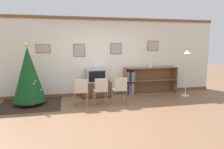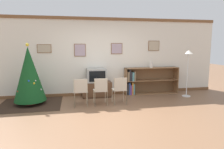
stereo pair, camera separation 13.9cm
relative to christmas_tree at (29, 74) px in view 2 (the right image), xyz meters
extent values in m
plane|color=brown|center=(2.23, -1.43, -0.91)|extent=(24.00, 24.00, 0.00)
cube|color=silver|center=(2.23, 0.80, 0.44)|extent=(8.68, 0.08, 2.70)
cube|color=brown|center=(2.23, 0.74, 1.74)|extent=(8.68, 0.03, 0.10)
cube|color=brown|center=(2.23, 0.74, -0.86)|extent=(8.68, 0.03, 0.10)
cube|color=brown|center=(0.36, 0.75, 0.74)|extent=(0.46, 0.02, 0.28)
cube|color=tan|center=(0.36, 0.73, 0.74)|extent=(0.42, 0.01, 0.25)
cube|color=brown|center=(1.53, 0.75, 0.68)|extent=(0.39, 0.02, 0.43)
cube|color=#A893A3|center=(1.53, 0.73, 0.68)|extent=(0.36, 0.01, 0.39)
cube|color=brown|center=(2.81, 0.75, 0.73)|extent=(0.41, 0.02, 0.38)
cube|color=#A893A3|center=(2.81, 0.73, 0.73)|extent=(0.37, 0.01, 0.34)
cube|color=brown|center=(4.20, 0.75, 0.83)|extent=(0.42, 0.02, 0.36)
cube|color=tan|center=(4.20, 0.73, 0.83)|extent=(0.38, 0.01, 0.33)
cube|color=#332319|center=(0.00, 0.00, -0.90)|extent=(1.80, 1.66, 0.01)
cylinder|color=maroon|center=(0.00, 0.00, -0.85)|extent=(0.36, 0.36, 0.10)
cone|color=#14471E|center=(0.00, 0.00, 0.01)|extent=(0.93, 0.93, 1.61)
sphere|color=yellow|center=(0.00, 0.00, 0.86)|extent=(0.10, 0.10, 0.10)
sphere|color=gold|center=(0.17, -0.24, -0.23)|extent=(0.06, 0.06, 0.06)
sphere|color=#1E4CB2|center=(0.04, -0.27, -0.15)|extent=(0.06, 0.06, 0.06)
sphere|color=gold|center=(0.04, 0.28, -0.20)|extent=(0.05, 0.05, 0.05)
sphere|color=red|center=(-0.07, 0.21, 0.03)|extent=(0.04, 0.04, 0.04)
sphere|color=silver|center=(0.33, -0.13, -0.45)|extent=(0.05, 0.05, 0.05)
sphere|color=red|center=(-0.28, -0.22, -0.46)|extent=(0.04, 0.04, 0.04)
sphere|color=#1E4CB2|center=(-0.26, 0.11, -0.20)|extent=(0.05, 0.05, 0.05)
sphere|color=silver|center=(0.20, -0.19, -0.17)|extent=(0.05, 0.05, 0.05)
cube|color=#412A1A|center=(2.05, 0.48, -0.88)|extent=(0.95, 0.48, 0.05)
cube|color=brown|center=(2.05, 0.48, -0.62)|extent=(0.99, 0.50, 0.47)
cube|color=#9E9E99|center=(2.05, 0.48, -0.16)|extent=(0.66, 0.48, 0.45)
cube|color=black|center=(2.05, 0.23, -0.16)|extent=(0.54, 0.01, 0.35)
cube|color=#BCB29E|center=(1.48, -0.46, -0.47)|extent=(0.40, 0.40, 0.02)
cube|color=#BCB29E|center=(1.48, -0.65, -0.28)|extent=(0.35, 0.01, 0.38)
cylinder|color=beige|center=(1.30, -0.28, -0.69)|extent=(0.02, 0.02, 0.42)
cylinder|color=beige|center=(1.66, -0.28, -0.69)|extent=(0.02, 0.02, 0.42)
cylinder|color=beige|center=(1.30, -0.64, -0.69)|extent=(0.02, 0.02, 0.42)
cylinder|color=beige|center=(1.66, -0.64, -0.69)|extent=(0.02, 0.02, 0.42)
cylinder|color=beige|center=(1.30, -0.64, -0.50)|extent=(0.02, 0.02, 0.82)
cylinder|color=beige|center=(1.66, -0.64, -0.50)|extent=(0.02, 0.02, 0.82)
cube|color=#BCB29E|center=(2.05, -0.46, -0.47)|extent=(0.40, 0.40, 0.02)
cube|color=#BCB29E|center=(2.05, -0.65, -0.28)|extent=(0.35, 0.01, 0.38)
cylinder|color=beige|center=(1.87, -0.28, -0.69)|extent=(0.02, 0.02, 0.42)
cylinder|color=beige|center=(2.23, -0.28, -0.69)|extent=(0.02, 0.02, 0.42)
cylinder|color=beige|center=(1.87, -0.64, -0.69)|extent=(0.02, 0.02, 0.42)
cylinder|color=beige|center=(2.23, -0.64, -0.69)|extent=(0.02, 0.02, 0.42)
cylinder|color=beige|center=(1.87, -0.64, -0.50)|extent=(0.02, 0.02, 0.82)
cylinder|color=beige|center=(2.23, -0.64, -0.50)|extent=(0.02, 0.02, 0.82)
cube|color=#BCB29E|center=(2.63, -0.46, -0.47)|extent=(0.40, 0.40, 0.02)
cube|color=#BCB29E|center=(2.63, -0.65, -0.28)|extent=(0.35, 0.01, 0.38)
cylinder|color=beige|center=(2.45, -0.28, -0.69)|extent=(0.02, 0.02, 0.42)
cylinder|color=beige|center=(2.81, -0.28, -0.69)|extent=(0.02, 0.02, 0.42)
cylinder|color=beige|center=(2.45, -0.64, -0.69)|extent=(0.02, 0.02, 0.42)
cylinder|color=beige|center=(2.81, -0.64, -0.69)|extent=(0.02, 0.02, 0.42)
cylinder|color=beige|center=(2.45, -0.64, -0.50)|extent=(0.02, 0.02, 0.82)
cylinder|color=beige|center=(2.81, -0.64, -0.50)|extent=(0.02, 0.02, 0.82)
cube|color=olive|center=(3.09, 0.56, -0.43)|extent=(0.02, 0.36, 0.95)
cube|color=olive|center=(5.04, 0.56, -0.43)|extent=(0.02, 0.36, 0.95)
cube|color=olive|center=(4.07, 0.56, 0.04)|extent=(1.97, 0.36, 0.02)
cube|color=olive|center=(4.07, 0.56, -0.90)|extent=(1.97, 0.36, 0.02)
cube|color=olive|center=(4.07, 0.56, -0.41)|extent=(1.93, 0.36, 0.02)
cube|color=brown|center=(4.07, 0.73, -0.43)|extent=(1.97, 0.01, 0.95)
cube|color=#232328|center=(3.15, 0.49, -0.69)|extent=(0.06, 0.21, 0.40)
cube|color=#2D4C93|center=(3.21, 0.51, -0.68)|extent=(0.04, 0.26, 0.42)
cube|color=#7A3D7F|center=(3.26, 0.51, -0.72)|extent=(0.05, 0.26, 0.34)
cube|color=orange|center=(3.32, 0.52, -0.67)|extent=(0.04, 0.27, 0.43)
cube|color=teal|center=(3.37, 0.53, -0.70)|extent=(0.05, 0.30, 0.38)
cube|color=#756047|center=(3.16, 0.50, -0.24)|extent=(0.07, 0.23, 0.33)
cube|color=#232328|center=(3.22, 0.52, -0.20)|extent=(0.04, 0.27, 0.41)
cube|color=#232328|center=(3.27, 0.52, -0.25)|extent=(0.05, 0.29, 0.31)
cube|color=teal|center=(3.33, 0.51, -0.25)|extent=(0.07, 0.26, 0.31)
cube|color=#756047|center=(3.40, 0.53, -0.23)|extent=(0.05, 0.29, 0.34)
cylinder|color=silver|center=(4.02, 0.52, 0.15)|extent=(0.11, 0.11, 0.21)
torus|color=silver|center=(4.02, 0.52, 0.25)|extent=(0.10, 0.10, 0.02)
cylinder|color=silver|center=(5.10, -0.08, -0.89)|extent=(0.28, 0.28, 0.03)
cylinder|color=silver|center=(5.10, -0.08, -0.16)|extent=(0.03, 0.03, 1.44)
cone|color=white|center=(5.10, -0.08, 0.62)|extent=(0.28, 0.28, 0.12)
camera|label=1|loc=(1.15, -6.16, 0.85)|focal=32.00mm
camera|label=2|loc=(1.29, -6.18, 0.85)|focal=32.00mm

